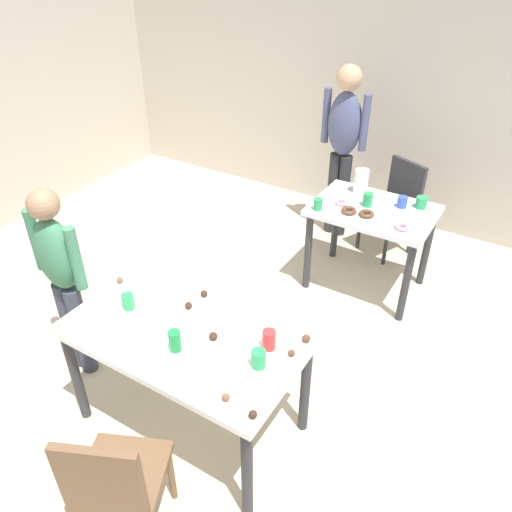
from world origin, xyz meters
TOP-DOWN VIEW (x-y plane):
  - ground_plane at (0.00, 0.00)m, footprint 6.40×6.40m
  - wall_back at (0.00, 3.20)m, footprint 6.40×0.10m
  - dining_table_near at (0.03, -0.08)m, footprint 1.34×0.76m
  - dining_table_far at (0.41, 1.85)m, footprint 0.95×0.69m
  - chair_near_table at (0.20, -0.83)m, footprint 0.53×0.53m
  - chair_far_table at (0.40, 2.54)m, footprint 0.53×0.53m
  - person_girl_near at (-0.92, -0.09)m, footprint 0.45×0.22m
  - person_adult_far at (-0.17, 2.55)m, footprint 0.45×0.22m
  - mixing_bowl at (-0.09, -0.31)m, footprint 0.20×0.20m
  - soda_can at (0.08, -0.20)m, footprint 0.07×0.07m
  - fork_near at (0.24, -0.19)m, footprint 0.17×0.02m
  - cup_near_0 at (0.51, -0.08)m, footprint 0.08×0.08m
  - cup_near_1 at (0.49, 0.06)m, footprint 0.07×0.07m
  - cup_near_2 at (-0.37, -0.08)m, footprint 0.07×0.07m
  - cake_ball_0 at (0.64, 0.21)m, footprint 0.05×0.05m
  - cake_ball_1 at (-0.07, 0.10)m, footprint 0.04×0.04m
  - cake_ball_2 at (0.66, -0.36)m, footprint 0.04×0.04m
  - cake_ball_3 at (0.50, -0.35)m, footprint 0.04×0.04m
  - cake_ball_4 at (-0.06, 0.24)m, footprint 0.04×0.04m
  - cake_ball_5 at (-0.60, 0.08)m, footprint 0.04×0.04m
  - cake_ball_6 at (0.20, -0.04)m, footprint 0.05×0.05m
  - cake_ball_7 at (0.62, 0.08)m, footprint 0.04×0.04m
  - pitcher_far at (0.21, 2.06)m, footprint 0.12×0.12m
  - cup_far_0 at (0.04, 1.60)m, footprint 0.07×0.07m
  - cup_far_1 at (0.73, 2.05)m, footprint 0.09×0.09m
  - cup_far_2 at (0.59, 1.98)m, footprint 0.08×0.08m
  - cup_far_3 at (0.35, 1.86)m, footprint 0.08×0.08m
  - donut_far_0 at (0.16, 1.78)m, footprint 0.11×0.11m
  - donut_far_1 at (0.70, 1.66)m, footprint 0.11×0.11m
  - donut_far_2 at (0.27, 1.68)m, footprint 0.12×0.12m
  - donut_far_3 at (0.41, 1.70)m, footprint 0.12×0.12m

SIDE VIEW (x-z plane):
  - ground_plane at x=0.00m, z-range 0.00..0.00m
  - chair_near_table at x=0.20m, z-range 0.06..0.93m
  - chair_far_table at x=0.40m, z-range 0.06..0.93m
  - dining_table_far at x=0.41m, z-range 0.25..1.00m
  - dining_table_near at x=0.03m, z-range 0.28..1.03m
  - fork_near at x=0.24m, z-range 0.75..0.76m
  - donut_far_0 at x=0.16m, z-range 0.75..0.78m
  - donut_far_1 at x=0.70m, z-range 0.75..0.78m
  - donut_far_3 at x=0.41m, z-range 0.75..0.78m
  - donut_far_2 at x=0.27m, z-range 0.75..0.79m
  - cake_ball_7 at x=0.62m, z-range 0.75..0.79m
  - cake_ball_5 at x=-0.60m, z-range 0.75..0.79m
  - cake_ball_3 at x=0.50m, z-range 0.75..0.79m
  - cake_ball_2 at x=0.66m, z-range 0.75..0.79m
  - cake_ball_1 at x=-0.07m, z-range 0.75..0.79m
  - cake_ball_4 at x=-0.06m, z-range 0.75..0.79m
  - cake_ball_0 at x=0.64m, z-range 0.75..0.80m
  - cake_ball_6 at x=0.20m, z-range 0.75..0.80m
  - mixing_bowl at x=-0.09m, z-range 0.75..0.82m
  - cup_far_2 at x=0.59m, z-range 0.75..0.84m
  - cup_far_1 at x=0.73m, z-range 0.75..0.84m
  - cup_far_0 at x=0.04m, z-range 0.75..0.85m
  - cup_near_2 at x=-0.37m, z-range 0.75..0.85m
  - cup_near_0 at x=0.51m, z-range 0.75..0.85m
  - cup_far_3 at x=0.35m, z-range 0.75..0.86m
  - cup_near_1 at x=0.49m, z-range 0.75..0.86m
  - soda_can at x=0.08m, z-range 0.75..0.87m
  - person_girl_near at x=-0.92m, z-range 0.13..1.51m
  - pitcher_far at x=0.21m, z-range 0.75..0.95m
  - person_adult_far at x=-0.17m, z-range 0.18..1.82m
  - wall_back at x=0.00m, z-range 0.00..2.60m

